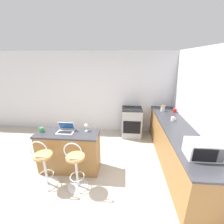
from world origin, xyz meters
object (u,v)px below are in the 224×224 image
object	(u,v)px
storage_jar	(163,108)
microwave	(203,149)
mug_white	(173,119)
laptop	(66,129)
mug_red	(175,110)
wine_glass_tall	(86,126)
stove_range	(131,122)
bar_stool_near	(44,165)
mug_green	(42,130)
bar_stool_far	(76,166)

from	to	relation	value
storage_jar	microwave	bearing A→B (deg)	-87.42
microwave	mug_white	distance (m)	1.45
laptop	mug_red	xyz separation A→B (m)	(2.66, 1.44, 0.00)
microwave	wine_glass_tall	size ratio (longest dim) A/B	2.95
microwave	mug_red	size ratio (longest dim) A/B	4.66
microwave	wine_glass_tall	distance (m)	2.15
stove_range	mug_red	size ratio (longest dim) A/B	8.80
bar_stool_near	laptop	size ratio (longest dim) A/B	2.98
laptop	microwave	distance (m)	2.53
mug_white	bar_stool_near	bearing A→B (deg)	-153.55
mug_red	mug_green	size ratio (longest dim) A/B	1.03
microwave	mug_red	world-z (taller)	microwave
bar_stool_near	mug_red	distance (m)	3.57
bar_stool_near	mug_white	xyz separation A→B (m)	(2.69, 1.34, 0.47)
mug_red	mug_green	world-z (taller)	mug_red
storage_jar	wine_glass_tall	xyz separation A→B (m)	(-1.92, -1.45, 0.04)
bar_stool_far	microwave	world-z (taller)	microwave
wine_glass_tall	bar_stool_near	bearing A→B (deg)	-138.13
laptop	stove_range	size ratio (longest dim) A/B	0.38
microwave	storage_jar	size ratio (longest dim) A/B	2.94
laptop	mug_green	bearing A→B (deg)	-175.19
bar_stool_far	stove_range	xyz separation A→B (m)	(1.11, 2.23, -0.03)
bar_stool_near	mug_red	bearing A→B (deg)	34.25
stove_range	wine_glass_tall	distance (m)	2.01
stove_range	laptop	bearing A→B (deg)	-131.04
laptop	mug_white	xyz separation A→B (m)	(2.42, 0.79, -0.00)
microwave	stove_range	size ratio (longest dim) A/B	0.53
mug_white	mug_green	size ratio (longest dim) A/B	1.04
storage_jar	mug_green	xyz separation A→B (m)	(-2.85, -1.56, -0.04)
laptop	wine_glass_tall	xyz separation A→B (m)	(0.42, 0.06, 0.07)
mug_green	storage_jar	bearing A→B (deg)	28.73
bar_stool_far	bar_stool_near	bearing A→B (deg)	180.00
stove_range	mug_green	xyz separation A→B (m)	(-1.97, -1.72, 0.50)
mug_white	storage_jar	bearing A→B (deg)	96.43
laptop	wine_glass_tall	distance (m)	0.43
bar_stool_near	mug_white	bearing A→B (deg)	26.45
mug_white	mug_red	xyz separation A→B (m)	(0.24, 0.66, 0.00)
microwave	bar_stool_far	bearing A→B (deg)	176.87
stove_range	storage_jar	xyz separation A→B (m)	(0.88, -0.16, 0.54)
bar_stool_far	mug_green	xyz separation A→B (m)	(-0.86, 0.50, 0.47)
mug_white	laptop	bearing A→B (deg)	-161.95
stove_range	mug_green	size ratio (longest dim) A/B	9.09
storage_jar	mug_white	size ratio (longest dim) A/B	1.57
bar_stool_far	wine_glass_tall	size ratio (longest dim) A/B	6.24
laptop	storage_jar	distance (m)	2.79
laptop	microwave	size ratio (longest dim) A/B	0.71
mug_white	mug_red	size ratio (longest dim) A/B	1.01
microwave	stove_range	distance (m)	2.60
microwave	mug_red	bearing A→B (deg)	83.96
mug_white	wine_glass_tall	world-z (taller)	wine_glass_tall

